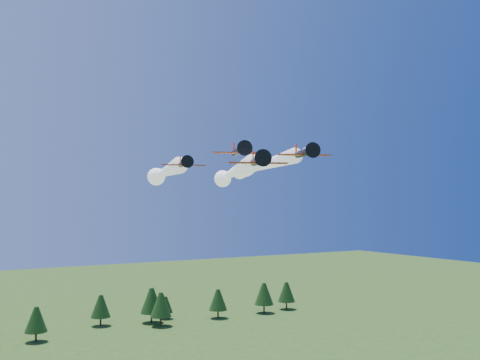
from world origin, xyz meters
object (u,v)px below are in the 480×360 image
plane_lead (232,173)px  plane_slot (239,151)px  plane_left (163,173)px  plane_right (259,167)px

plane_lead → plane_slot: size_ratio=5.14×
plane_left → plane_slot: 21.34m
plane_left → plane_slot: (4.27, -20.76, 2.51)m
plane_left → plane_right: plane_right is taller
plane_slot → plane_right: bearing=69.5°
plane_lead → plane_slot: (-6.86, -14.51, 2.60)m
plane_lead → plane_left: plane_left is taller
plane_lead → plane_right: (10.28, 6.77, 2.03)m
plane_slot → plane_lead: bearing=83.0°
plane_right → plane_lead: bearing=-127.6°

